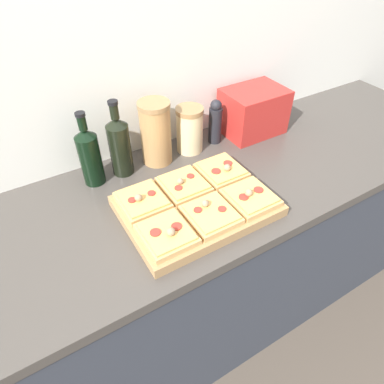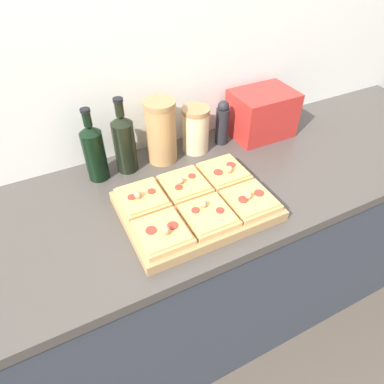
{
  "view_description": "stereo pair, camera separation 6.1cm",
  "coord_description": "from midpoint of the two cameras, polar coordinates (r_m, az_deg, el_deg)",
  "views": [
    {
      "loc": [
        -0.47,
        -0.48,
        1.72
      ],
      "look_at": [
        -0.03,
        0.25,
        0.98
      ],
      "focal_mm": 32.0,
      "sensor_mm": 36.0,
      "label": 1
    },
    {
      "loc": [
        -0.41,
        -0.51,
        1.72
      ],
      "look_at": [
        -0.03,
        0.25,
        0.98
      ],
      "focal_mm": 32.0,
      "sensor_mm": 36.0,
      "label": 2
    }
  ],
  "objects": [
    {
      "name": "grain_jar_short",
      "position": [
        1.37,
        -1.7,
        10.35
      ],
      "size": [
        0.11,
        0.11,
        0.19
      ],
      "color": "beige",
      "rests_on": "kitchen_counter"
    },
    {
      "name": "cutting_board",
      "position": [
        1.13,
        -0.77,
        -2.35
      ],
      "size": [
        0.48,
        0.35,
        0.04
      ],
      "primitive_type": "cube",
      "color": "#A37A4C",
      "rests_on": "kitchen_counter"
    },
    {
      "name": "grain_jar_tall",
      "position": [
        1.3,
        -7.42,
        9.72
      ],
      "size": [
        0.12,
        0.12,
        0.25
      ],
      "color": "#AD7F4C",
      "rests_on": "kitchen_counter"
    },
    {
      "name": "wine_bottle",
      "position": [
        1.26,
        -13.34,
        7.58
      ],
      "size": [
        0.08,
        0.08,
        0.29
      ],
      "color": "black",
      "rests_on": "kitchen_counter"
    },
    {
      "name": "pizza_slice_front_right",
      "position": [
        1.12,
        8.19,
        -0.86
      ],
      "size": [
        0.14,
        0.16,
        0.05
      ],
      "color": "tan",
      "rests_on": "cutting_board"
    },
    {
      "name": "pizza_slice_back_left",
      "position": [
        1.11,
        -9.84,
        -1.41
      ],
      "size": [
        0.14,
        0.16,
        0.05
      ],
      "color": "tan",
      "rests_on": "cutting_board"
    },
    {
      "name": "pizza_slice_front_center",
      "position": [
        1.05,
        1.5,
        -3.74
      ],
      "size": [
        0.14,
        0.16,
        0.05
      ],
      "color": "tan",
      "rests_on": "cutting_board"
    },
    {
      "name": "olive_oil_bottle",
      "position": [
        1.24,
        -18.04,
        5.78
      ],
      "size": [
        0.08,
        0.08,
        0.28
      ],
      "color": "black",
      "rests_on": "kitchen_counter"
    },
    {
      "name": "wall_back",
      "position": [
        1.33,
        -10.24,
        19.95
      ],
      "size": [
        6.0,
        0.06,
        2.5
      ],
      "color": "silver",
      "rests_on": "ground_plane"
    },
    {
      "name": "ground_plane",
      "position": [
        1.84,
        4.43,
        -28.19
      ],
      "size": [
        12.0,
        12.0,
        0.0
      ],
      "primitive_type": "plane",
      "color": "#4C4238"
    },
    {
      "name": "toaster_oven",
      "position": [
        1.51,
        9.0,
        13.14
      ],
      "size": [
        0.28,
        0.19,
        0.19
      ],
      "color": "red",
      "rests_on": "kitchen_counter"
    },
    {
      "name": "pizza_slice_front_left",
      "position": [
        1.0,
        -5.99,
        -6.95
      ],
      "size": [
        0.14,
        0.16,
        0.05
      ],
      "color": "tan",
      "rests_on": "cutting_board"
    },
    {
      "name": "pizza_slice_back_center",
      "position": [
        1.16,
        -2.87,
        1.22
      ],
      "size": [
        0.14,
        0.16,
        0.05
      ],
      "color": "tan",
      "rests_on": "cutting_board"
    },
    {
      "name": "pepper_mill",
      "position": [
        1.42,
        2.65,
        11.58
      ],
      "size": [
        0.05,
        0.05,
        0.19
      ],
      "color": "black",
      "rests_on": "kitchen_counter"
    },
    {
      "name": "kitchen_counter",
      "position": [
        1.56,
        -1.49,
        -12.58
      ],
      "size": [
        2.63,
        0.67,
        0.92
      ],
      "color": "#333842",
      "rests_on": "ground_plane"
    },
    {
      "name": "pizza_slice_back_right",
      "position": [
        1.22,
        3.51,
        3.61
      ],
      "size": [
        0.14,
        0.16,
        0.05
      ],
      "color": "tan",
      "rests_on": "cutting_board"
    }
  ]
}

